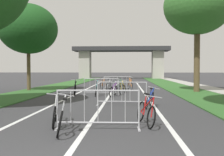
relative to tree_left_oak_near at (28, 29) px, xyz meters
The scene contains 25 objects.
grass_verge_left 7.30m from the tree_left_oak_near, 82.15° to the left, with size 2.89×51.78×0.05m, color #2D5B26.
grass_verge_right 13.88m from the tree_left_oak_near, 25.37° to the left, with size 2.89×51.78×0.05m, color #2D5B26.
sidewalk_path_right 15.92m from the tree_left_oak_near, 21.59° to the left, with size 1.79×51.78×0.08m, color #9E9B93.
lane_stripe_center 7.84m from the tree_left_oak_near, ahead, with size 0.14×29.95×0.01m, color silver.
lane_stripe_right_lane 9.73m from the tree_left_oak_near, ahead, with size 0.14×29.95×0.01m, color silver.
lane_stripe_left_lane 6.18m from the tree_left_oak_near, ahead, with size 0.14×29.95×0.01m, color silver.
overpass_bridge 27.94m from the tree_left_oak_near, 76.97° to the left, with size 17.12×4.02×5.68m.
tree_left_oak_near is the anchor object (origin of this frame).
tree_right_pine_near 12.36m from the tree_left_oak_near, ahead, with size 4.67×4.67×8.03m.
crowd_barrier_nearest 14.31m from the tree_left_oak_near, 61.14° to the right, with size 2.23×0.50×1.05m.
crowd_barrier_second 11.12m from the tree_left_oak_near, 46.21° to the right, with size 2.24×0.52×1.05m.
crowd_barrier_third 7.67m from the tree_left_oak_near, 26.75° to the right, with size 2.24×0.56×1.05m.
crowd_barrier_fourth 7.96m from the tree_left_oak_near, 13.85° to the left, with size 2.23×0.46×1.05m.
bicycle_orange_0 7.21m from the tree_left_oak_near, 20.15° to the left, with size 0.53×1.58×0.94m.
bicycle_silver_1 7.40m from the tree_left_oak_near, 11.04° to the left, with size 0.53×1.72×0.93m.
bicycle_yellow_2 8.64m from the tree_left_oak_near, 19.29° to the right, with size 0.53×1.67×0.91m.
bicycle_teal_3 7.78m from the tree_left_oak_near, 31.98° to the right, with size 0.44×1.62×0.97m.
bicycle_blue_4 12.36m from the tree_left_oak_near, 44.05° to the right, with size 0.74×1.66×0.86m.
bicycle_red_5 14.53m from the tree_left_oak_near, 55.23° to the right, with size 0.66×1.60×0.90m.
bicycle_black_6 6.85m from the tree_left_oak_near, 38.68° to the right, with size 0.60×1.73×0.98m.
bicycle_green_7 8.28m from the tree_left_oak_near, 16.78° to the left, with size 0.54×1.65×0.85m.
bicycle_purple_8 8.59m from the tree_left_oak_near, 28.23° to the right, with size 0.66×1.68×0.93m.
bicycle_white_9 13.41m from the tree_left_oak_near, 65.14° to the right, with size 0.65×1.67×0.96m.
bicycle_orange_10 8.83m from the tree_left_oak_near, ahead, with size 0.51×1.62×0.98m.
bicycle_silver_11 14.35m from the tree_left_oak_near, 65.26° to the right, with size 0.53×1.60×0.97m.
Camera 1 is at (1.08, -3.07, 1.57)m, focal length 40.71 mm.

